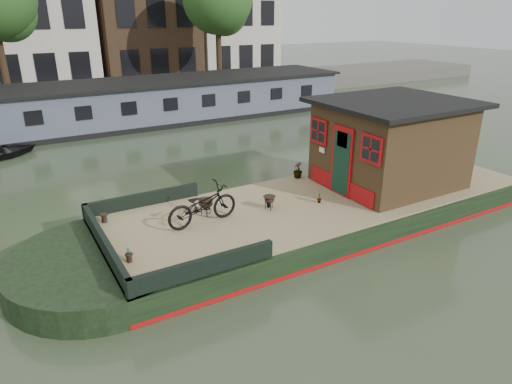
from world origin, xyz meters
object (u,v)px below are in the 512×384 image
potted_plant_a (320,196)px  brazier_rear (206,207)px  cabin (391,142)px  bicycle (202,205)px  brazier_front (269,203)px

potted_plant_a → brazier_rear: brazier_rear is taller
cabin → bicycle: bearing=178.2°
cabin → potted_plant_a: bearing=-175.5°
potted_plant_a → brazier_rear: (-2.89, 0.80, 0.03)m
potted_plant_a → brazier_front: potted_plant_a is taller
bicycle → brazier_front: 1.82m
potted_plant_a → brazier_front: (-1.35, 0.31, -0.00)m
potted_plant_a → brazier_rear: size_ratio=0.88×
brazier_front → cabin: bearing=-1.5°
potted_plant_a → brazier_front: size_ratio=1.03×
cabin → brazier_front: size_ratio=11.21×
cabin → bicycle: size_ratio=2.23×
brazier_rear → bicycle: bearing=-122.9°
potted_plant_a → brazier_rear: 3.00m
bicycle → brazier_front: bicycle is taller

